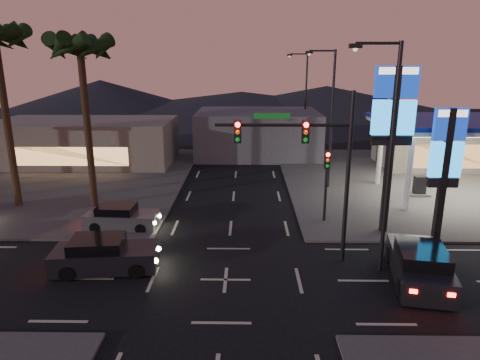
{
  "coord_description": "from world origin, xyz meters",
  "views": [
    {
      "loc": [
        0.89,
        -16.8,
        9.22
      ],
      "look_at": [
        0.55,
        5.5,
        3.0
      ],
      "focal_mm": 32.0,
      "sensor_mm": 36.0,
      "label": 1
    }
  ],
  "objects_px": {
    "pylon_sign_short": "(446,155)",
    "car_lane_a_front": "(104,255)",
    "car_lane_b_front": "(121,217)",
    "traffic_signal_mast": "(310,154)",
    "gas_station": "(472,125)",
    "suv_station": "(419,265)",
    "pylon_sign_tall": "(393,118)"
  },
  "relations": [
    {
      "from": "pylon_sign_short",
      "to": "car_lane_a_front",
      "type": "bearing_deg",
      "value": -167.66
    },
    {
      "from": "car_lane_b_front",
      "to": "traffic_signal_mast",
      "type": "bearing_deg",
      "value": -21.6
    },
    {
      "from": "gas_station",
      "to": "suv_station",
      "type": "xyz_separation_m",
      "value": [
        -7.65,
        -11.97,
        -4.31
      ]
    },
    {
      "from": "car_lane_a_front",
      "to": "car_lane_b_front",
      "type": "bearing_deg",
      "value": 97.51
    },
    {
      "from": "pylon_sign_tall",
      "to": "traffic_signal_mast",
      "type": "distance_m",
      "value": 6.02
    },
    {
      "from": "car_lane_a_front",
      "to": "pylon_sign_short",
      "type": "bearing_deg",
      "value": 12.34
    },
    {
      "from": "traffic_signal_mast",
      "to": "car_lane_b_front",
      "type": "height_order",
      "value": "traffic_signal_mast"
    },
    {
      "from": "pylon_sign_short",
      "to": "car_lane_b_front",
      "type": "xyz_separation_m",
      "value": [
        -17.24,
        1.45,
        -4.03
      ]
    },
    {
      "from": "pylon_sign_tall",
      "to": "car_lane_b_front",
      "type": "bearing_deg",
      "value": 178.26
    },
    {
      "from": "pylon_sign_short",
      "to": "car_lane_b_front",
      "type": "distance_m",
      "value": 17.76
    },
    {
      "from": "car_lane_b_front",
      "to": "suv_station",
      "type": "xyz_separation_m",
      "value": [
        14.59,
        -5.92,
        0.14
      ]
    },
    {
      "from": "suv_station",
      "to": "gas_station",
      "type": "bearing_deg",
      "value": 57.43
    },
    {
      "from": "traffic_signal_mast",
      "to": "suv_station",
      "type": "relative_size",
      "value": 1.53
    },
    {
      "from": "gas_station",
      "to": "pylon_sign_short",
      "type": "bearing_deg",
      "value": -123.69
    },
    {
      "from": "traffic_signal_mast",
      "to": "car_lane_a_front",
      "type": "relative_size",
      "value": 1.63
    },
    {
      "from": "pylon_sign_short",
      "to": "traffic_signal_mast",
      "type": "relative_size",
      "value": 0.88
    },
    {
      "from": "pylon_sign_short",
      "to": "pylon_sign_tall",
      "type": "bearing_deg",
      "value": 158.2
    },
    {
      "from": "car_lane_b_front",
      "to": "suv_station",
      "type": "height_order",
      "value": "suv_station"
    },
    {
      "from": "gas_station",
      "to": "pylon_sign_short",
      "type": "height_order",
      "value": "pylon_sign_short"
    },
    {
      "from": "gas_station",
      "to": "pylon_sign_short",
      "type": "relative_size",
      "value": 1.74
    },
    {
      "from": "pylon_sign_short",
      "to": "car_lane_a_front",
      "type": "height_order",
      "value": "pylon_sign_short"
    },
    {
      "from": "pylon_sign_tall",
      "to": "traffic_signal_mast",
      "type": "relative_size",
      "value": 1.12
    },
    {
      "from": "car_lane_a_front",
      "to": "car_lane_b_front",
      "type": "height_order",
      "value": "car_lane_a_front"
    },
    {
      "from": "gas_station",
      "to": "suv_station",
      "type": "height_order",
      "value": "gas_station"
    },
    {
      "from": "car_lane_b_front",
      "to": "suv_station",
      "type": "bearing_deg",
      "value": -22.07
    },
    {
      "from": "gas_station",
      "to": "traffic_signal_mast",
      "type": "distance_m",
      "value": 15.82
    },
    {
      "from": "gas_station",
      "to": "traffic_signal_mast",
      "type": "xyz_separation_m",
      "value": [
        -12.24,
        -10.01,
        0.15
      ]
    },
    {
      "from": "pylon_sign_short",
      "to": "gas_station",
      "type": "bearing_deg",
      "value": 56.31
    },
    {
      "from": "car_lane_b_front",
      "to": "suv_station",
      "type": "relative_size",
      "value": 0.81
    },
    {
      "from": "traffic_signal_mast",
      "to": "car_lane_b_front",
      "type": "bearing_deg",
      "value": 158.4
    },
    {
      "from": "car_lane_b_front",
      "to": "pylon_sign_short",
      "type": "bearing_deg",
      "value": -4.8
    },
    {
      "from": "pylon_sign_tall",
      "to": "car_lane_a_front",
      "type": "relative_size",
      "value": 1.83
    }
  ]
}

